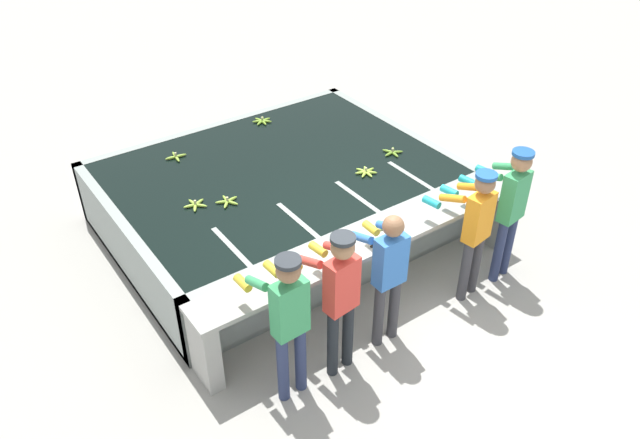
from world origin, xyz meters
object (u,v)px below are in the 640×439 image
at_px(banana_bunch_floating_4, 227,201).
at_px(banana_bunch_floating_0, 195,205).
at_px(worker_1, 339,291).
at_px(banana_bunch_floating_3, 392,152).
at_px(worker_3, 475,224).
at_px(banana_bunch_floating_5, 262,121).
at_px(knife_0, 378,242).
at_px(banana_bunch_ledge_0, 389,225).
at_px(banana_bunch_floating_2, 176,157).
at_px(worker_2, 387,269).
at_px(worker_4, 510,203).
at_px(banana_bunch_floating_1, 366,172).
at_px(worker_0, 288,315).

bearing_deg(banana_bunch_floating_4, banana_bunch_floating_0, 155.57).
height_order(worker_1, banana_bunch_floating_3, worker_1).
height_order(worker_3, banana_bunch_floating_3, worker_3).
height_order(banana_bunch_floating_5, knife_0, banana_bunch_floating_5).
xyz_separation_m(worker_1, banana_bunch_ledge_0, (1.17, 0.65, -0.11)).
height_order(banana_bunch_floating_2, knife_0, banana_bunch_floating_2).
relative_size(worker_2, worker_3, 0.98).
bearing_deg(banana_bunch_floating_4, worker_3, -47.46).
bearing_deg(banana_bunch_floating_4, worker_4, -39.96).
xyz_separation_m(worker_2, worker_4, (1.76, 0.01, 0.09)).
relative_size(worker_1, banana_bunch_floating_1, 5.80).
bearing_deg(worker_4, banana_bunch_floating_0, 141.63).
xyz_separation_m(worker_4, banana_bunch_floating_1, (-0.71, 1.63, -0.15)).
xyz_separation_m(worker_0, worker_3, (2.38, 0.03, -0.02)).
bearing_deg(worker_3, worker_2, 179.85).
bearing_deg(worker_2, worker_0, -178.29).
distance_m(worker_4, knife_0, 1.57).
xyz_separation_m(banana_bunch_floating_2, banana_bunch_floating_3, (2.35, -1.51, -0.00)).
xyz_separation_m(worker_0, banana_bunch_floating_1, (2.22, 1.67, -0.12)).
bearing_deg(banana_bunch_floating_2, banana_bunch_floating_0, -103.98).
height_order(banana_bunch_floating_2, banana_bunch_floating_3, same).
bearing_deg(worker_2, banana_bunch_floating_5, 78.39).
bearing_deg(worker_2, worker_3, -0.15).
relative_size(worker_0, banana_bunch_floating_2, 5.73).
height_order(worker_4, banana_bunch_floating_3, worker_4).
distance_m(worker_0, knife_0, 1.52).
bearing_deg(knife_0, banana_bunch_floating_5, 81.33).
distance_m(worker_2, banana_bunch_floating_3, 2.46).
height_order(banana_bunch_floating_0, banana_bunch_ledge_0, banana_bunch_ledge_0).
bearing_deg(banana_bunch_floating_3, knife_0, -135.25).
bearing_deg(banana_bunch_ledge_0, banana_bunch_floating_4, 130.25).
bearing_deg(worker_1, banana_bunch_floating_2, 91.36).
distance_m(banana_bunch_floating_0, banana_bunch_floating_4, 0.36).
bearing_deg(banana_bunch_floating_1, worker_0, -143.01).
bearing_deg(banana_bunch_floating_2, worker_1, -88.64).
bearing_deg(worker_0, banana_bunch_ledge_0, 20.51).
xyz_separation_m(worker_3, banana_bunch_floating_1, (-0.16, 1.64, -0.10)).
relative_size(banana_bunch_floating_1, banana_bunch_floating_2, 0.99).
bearing_deg(banana_bunch_floating_5, banana_bunch_ledge_0, -93.68).
relative_size(worker_3, banana_bunch_floating_2, 5.64).
distance_m(banana_bunch_floating_5, banana_bunch_ledge_0, 3.00).
distance_m(worker_4, banana_bunch_floating_1, 1.78).
height_order(worker_2, banana_bunch_floating_2, worker_2).
bearing_deg(banana_bunch_floating_3, worker_2, -131.99).
bearing_deg(worker_4, knife_0, 163.33).
relative_size(worker_3, banana_bunch_floating_3, 5.81).
relative_size(banana_bunch_floating_1, banana_bunch_floating_4, 1.01).
relative_size(worker_4, knife_0, 4.85).
bearing_deg(banana_bunch_floating_2, banana_bunch_floating_5, 10.05).
bearing_deg(worker_1, banana_bunch_floating_4, 91.06).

